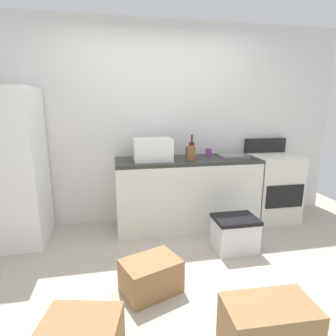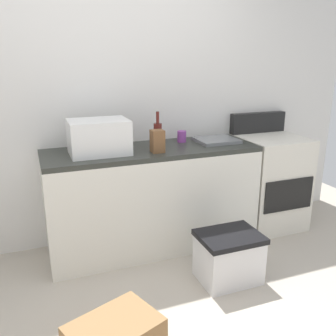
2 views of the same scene
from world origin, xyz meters
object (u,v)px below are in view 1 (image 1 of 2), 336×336
Objects in this scene: stove_oven at (272,186)px; wine_bottle at (192,149)px; cardboard_box_medium at (268,331)px; storage_bin at (235,233)px; microwave at (152,149)px; knife_block at (190,154)px; cardboard_box_small at (151,276)px; refrigerator at (10,168)px; coffee_mug at (209,152)px.

wine_bottle reaches higher than stove_oven.
cardboard_box_medium is 1.21× the size of storage_bin.
microwave is 0.83× the size of cardboard_box_medium.
stove_oven is 1.98× the size of cardboard_box_medium.
cardboard_box_small is (-0.64, -1.10, -0.84)m from knife_block.
cardboard_box_medium is at bearing -77.57° from microwave.
stove_oven is (3.27, 0.06, -0.41)m from refrigerator.
microwave is 2.21m from cardboard_box_medium.
microwave reaches higher than cardboard_box_medium.
knife_block reaches higher than coffee_mug.
microwave is 2.56× the size of knife_block.
stove_oven is at bearing 6.83° from knife_block.
microwave is (-1.66, -0.02, 0.57)m from stove_oven.
storage_bin is (0.80, -0.71, -0.84)m from microwave.
cardboard_box_medium is 1.19× the size of cardboard_box_small.
refrigerator is at bearing -175.64° from coffee_mug.
storage_bin is at bearing -139.66° from stove_oven.
stove_oven is at bearing 0.84° from microwave.
refrigerator reaches higher than cardboard_box_small.
wine_bottle is at bearing 61.19° from cardboard_box_small.
wine_bottle is at bearing 6.71° from microwave.
storage_bin is at bearing -69.38° from wine_bottle.
knife_block is 1.05m from storage_bin.
stove_oven reaches higher than storage_bin.
microwave is 1.53m from cardboard_box_small.
storage_bin is at bearing -58.68° from knife_block.
wine_bottle is 0.65× the size of storage_bin.
cardboard_box_medium is at bearing -92.06° from wine_bottle.
wine_bottle reaches higher than cardboard_box_small.
coffee_mug reaches higher than cardboard_box_small.
stove_oven is 11.00× the size of coffee_mug.
refrigerator is 2.13m from wine_bottle.
cardboard_box_medium is 1.33m from storage_bin.
stove_oven is 6.11× the size of knife_block.
storage_bin is at bearing -15.68° from refrigerator.
stove_oven is 1.02m from coffee_mug.
stove_oven is 1.33m from knife_block.
refrigerator is at bearing 139.80° from cardboard_box_small.
cardboard_box_small is at bearing -40.20° from refrigerator.
cardboard_box_medium reaches higher than cardboard_box_small.
wine_bottle is 0.64× the size of cardboard_box_small.
microwave is at bearing 164.72° from knife_block.
microwave is at bearing 102.43° from cardboard_box_medium.
wine_bottle is (0.51, 0.06, -0.03)m from microwave.
stove_oven is at bearing -1.80° from wine_bottle.
coffee_mug is (0.26, 0.09, -0.06)m from wine_bottle.
refrigerator is at bearing 177.47° from knife_block.
coffee_mug is (0.77, 0.15, -0.09)m from microwave.
microwave is at bearing -173.29° from wine_bottle.
knife_block is (-0.07, -0.18, -0.02)m from wine_bottle.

